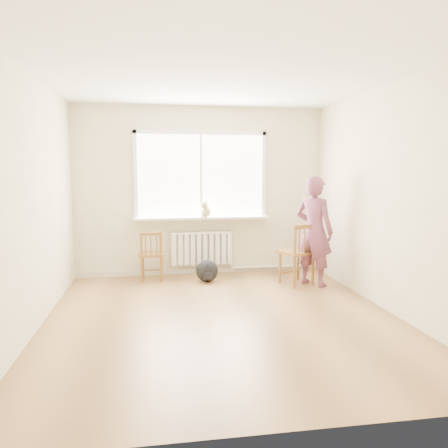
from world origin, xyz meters
name	(u,v)px	position (x,y,z in m)	size (l,w,h in m)	color
floor	(223,318)	(0.00, 0.00, 0.00)	(4.50, 4.50, 0.00)	#9E6F41
ceiling	(223,75)	(0.00, 0.00, 2.70)	(4.50, 4.50, 0.00)	white
back_wall	(201,191)	(0.00, 2.25, 1.35)	(4.00, 0.01, 2.70)	beige
window	(201,172)	(0.00, 2.22, 1.66)	(2.12, 0.05, 1.42)	white
windowsill	(202,218)	(0.00, 2.14, 0.93)	(2.15, 0.22, 0.04)	white
radiator	(202,248)	(0.00, 2.16, 0.44)	(1.00, 0.12, 0.55)	white
heating_pipe	(276,266)	(1.25, 2.19, 0.08)	(0.04, 0.04, 1.40)	silver
baseboard	(201,271)	(0.00, 2.23, 0.04)	(4.00, 0.03, 0.08)	beige
chair_left	(152,256)	(-0.80, 1.85, 0.39)	(0.40, 0.38, 0.77)	brown
chair_right	(299,254)	(1.34, 1.27, 0.46)	(0.57, 0.56, 0.91)	brown
person	(314,231)	(1.55, 1.24, 0.80)	(0.59, 0.38, 1.61)	#AC3954
cat	(205,210)	(0.05, 2.05, 1.06)	(0.25, 0.41, 0.28)	beige
backpack	(207,271)	(0.02, 1.66, 0.17)	(0.34, 0.25, 0.34)	black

